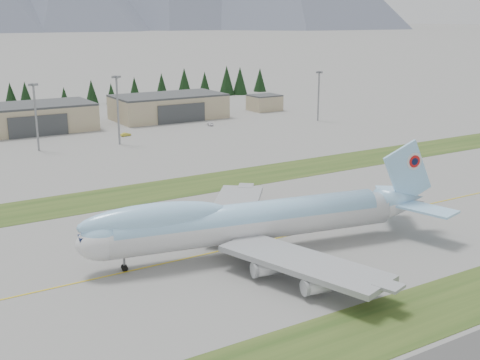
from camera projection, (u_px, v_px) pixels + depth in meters
ground at (277, 238)px, 122.93m from camera, size 7000.00×7000.00×0.00m
grass_strip_near at (419, 314)px, 91.57m from camera, size 400.00×14.00×0.08m
grass_strip_far at (181, 187)px, 160.06m from camera, size 400.00×18.00×0.08m
taxiway_line_main at (277, 238)px, 122.93m from camera, size 400.00×0.40×0.02m
boeing_747_freighter at (251, 221)px, 113.91m from camera, size 74.60×63.06×19.56m
hangar_center at (30, 118)px, 237.68m from camera, size 48.00×26.60×10.80m
hangar_right at (169, 106)px, 267.75m from camera, size 48.00×26.60×10.80m
control_shed at (265, 103)px, 291.65m from camera, size 14.00×12.00×7.60m
floodlight_masts at (52, 103)px, 202.59m from camera, size 203.48×9.91×24.23m
service_vehicle_b at (126, 136)px, 229.07m from camera, size 4.27×2.21×1.34m
service_vehicle_c at (210, 126)px, 251.42m from camera, size 2.92×4.86×1.32m
conifer_belt at (51, 93)px, 299.18m from camera, size 276.61×15.82×16.91m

